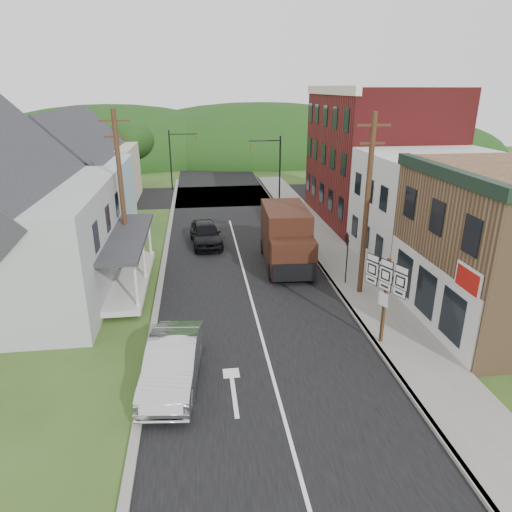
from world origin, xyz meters
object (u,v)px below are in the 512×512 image
object	(u,v)px
route_sign_cluster	(385,289)
warning_sign	(347,251)
silver_sedan	(173,363)
dark_sedan	(206,234)
delivery_van	(286,238)

from	to	relation	value
route_sign_cluster	warning_sign	distance (m)	6.10
warning_sign	route_sign_cluster	bearing A→B (deg)	-91.81
silver_sedan	warning_sign	world-z (taller)	warning_sign
dark_sedan	silver_sedan	bearing A→B (deg)	-100.95
delivery_van	warning_sign	xyz separation A→B (m)	(2.59, -3.27, 0.24)
silver_sedan	warning_sign	distance (m)	11.67
silver_sedan	warning_sign	xyz separation A→B (m)	(8.79, 7.59, 1.15)
delivery_van	dark_sedan	bearing A→B (deg)	139.25
delivery_van	route_sign_cluster	size ratio (longest dim) A/B	1.69
delivery_van	route_sign_cluster	xyz separation A→B (m)	(2.14, -9.32, 0.80)
route_sign_cluster	dark_sedan	bearing A→B (deg)	92.18
dark_sedan	warning_sign	size ratio (longest dim) A/B	1.65
route_sign_cluster	delivery_van	bearing A→B (deg)	78.81
silver_sedan	warning_sign	bearing A→B (deg)	46.99
route_sign_cluster	warning_sign	bearing A→B (deg)	61.60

